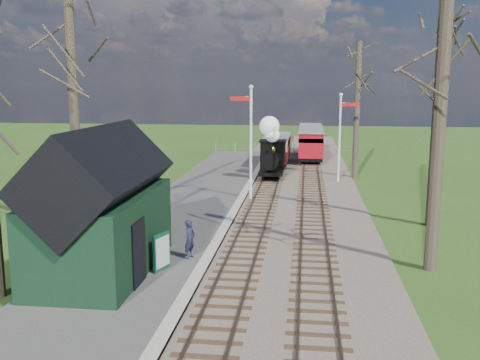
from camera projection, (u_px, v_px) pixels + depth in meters
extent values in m
plane|color=#2F4E18|center=(212.00, 341.00, 13.19)|extent=(140.00, 140.00, 0.00)
ellipsoid|color=#385B23|center=(115.00, 231.00, 77.43)|extent=(57.60, 36.00, 16.20)
ellipsoid|color=#385B23|center=(357.00, 251.00, 78.67)|extent=(70.40, 44.00, 19.80)
ellipsoid|color=#385B23|center=(240.00, 228.00, 85.44)|extent=(64.00, 40.00, 18.00)
cube|color=brown|center=(291.00, 181.00, 34.52)|extent=(8.00, 60.00, 0.10)
cube|color=brown|center=(263.00, 179.00, 34.72)|extent=(0.07, 60.00, 0.12)
cube|color=brown|center=(279.00, 180.00, 34.60)|extent=(0.07, 60.00, 0.12)
cube|color=#38281C|center=(271.00, 180.00, 34.67)|extent=(1.60, 60.00, 0.09)
cube|color=brown|center=(303.00, 180.00, 34.40)|extent=(0.07, 60.00, 0.12)
cube|color=brown|center=(319.00, 181.00, 34.28)|extent=(0.07, 60.00, 0.12)
cube|color=#38281C|center=(311.00, 181.00, 34.35)|extent=(1.60, 60.00, 0.09)
cube|color=#474442|center=(192.00, 206.00, 27.27)|extent=(5.00, 44.00, 0.20)
cube|color=#B2AD9E|center=(237.00, 207.00, 26.99)|extent=(0.40, 44.00, 0.21)
cube|color=black|center=(103.00, 233.00, 17.35)|extent=(3.00, 6.00, 2.60)
cube|color=black|center=(100.00, 177.00, 17.03)|extent=(3.25, 6.30, 3.25)
cube|color=black|center=(139.00, 253.00, 16.25)|extent=(0.06, 1.20, 2.00)
cylinder|color=silver|center=(251.00, 146.00, 28.37)|extent=(0.14, 0.14, 6.00)
sphere|color=silver|center=(251.00, 87.00, 27.83)|extent=(0.24, 0.24, 0.24)
cube|color=#B7140F|center=(241.00, 99.00, 28.00)|extent=(1.10, 0.08, 0.22)
cube|color=black|center=(251.00, 120.00, 28.13)|extent=(0.18, 0.06, 0.30)
cylinder|color=silver|center=(339.00, 140.00, 33.68)|extent=(0.14, 0.14, 5.50)
sphere|color=silver|center=(341.00, 95.00, 33.17)|extent=(0.24, 0.24, 0.24)
cube|color=#B7140F|center=(350.00, 104.00, 33.21)|extent=(1.10, 0.08, 0.22)
cube|color=black|center=(340.00, 122.00, 33.47)|extent=(0.18, 0.06, 0.30)
cylinder|color=#382D23|center=(74.00, 103.00, 21.89)|extent=(0.41, 0.41, 11.00)
cylinder|color=#382D23|center=(441.00, 92.00, 17.21)|extent=(0.42, 0.42, 12.00)
cylinder|color=#382D23|center=(437.00, 113.00, 23.09)|extent=(0.40, 0.40, 10.00)
cylinder|color=#382D23|center=(357.00, 111.00, 35.17)|extent=(0.39, 0.39, 9.00)
cube|color=slate|center=(285.00, 146.00, 48.19)|extent=(12.60, 0.02, 0.01)
cube|color=slate|center=(284.00, 149.00, 48.24)|extent=(12.60, 0.02, 0.02)
cylinder|color=slate|center=(284.00, 149.00, 48.23)|extent=(0.08, 0.08, 1.00)
cube|color=black|center=(272.00, 170.00, 35.40)|extent=(1.54, 3.63, 0.23)
cylinder|color=black|center=(271.00, 159.00, 34.72)|extent=(1.00, 2.36, 1.00)
cube|color=black|center=(273.00, 155.00, 36.30)|extent=(1.63, 1.45, 1.82)
cylinder|color=black|center=(271.00, 149.00, 33.69)|extent=(0.25, 0.25, 0.73)
sphere|color=#B28E34|center=(272.00, 149.00, 34.87)|extent=(0.47, 0.47, 0.47)
sphere|color=white|center=(272.00, 135.00, 33.52)|extent=(0.91, 0.91, 0.91)
sphere|color=white|center=(269.00, 126.00, 33.54)|extent=(1.27, 1.27, 1.27)
cylinder|color=black|center=(263.00, 175.00, 34.41)|extent=(0.09, 0.58, 0.58)
cylinder|color=black|center=(278.00, 175.00, 34.29)|extent=(0.09, 0.58, 0.58)
cube|color=black|center=(277.00, 159.00, 41.27)|extent=(1.72, 6.35, 0.27)
cube|color=#591514|center=(277.00, 152.00, 41.18)|extent=(1.82, 6.35, 0.82)
cube|color=#C6B296|center=(277.00, 142.00, 41.03)|extent=(1.82, 6.35, 0.82)
cube|color=slate|center=(277.00, 136.00, 40.95)|extent=(1.91, 6.53, 0.11)
cube|color=black|center=(311.00, 156.00, 43.05)|extent=(1.81, 4.75, 0.29)
cube|color=maroon|center=(311.00, 149.00, 42.95)|extent=(1.90, 4.75, 0.86)
cube|color=#C6B296|center=(311.00, 138.00, 42.80)|extent=(1.90, 4.75, 0.86)
cube|color=slate|center=(311.00, 132.00, 42.72)|extent=(2.00, 4.94, 0.11)
cube|color=black|center=(310.00, 148.00, 48.43)|extent=(1.81, 4.75, 0.29)
cube|color=maroon|center=(310.00, 142.00, 48.33)|extent=(1.90, 4.75, 0.86)
cube|color=#C6B296|center=(310.00, 132.00, 48.17)|extent=(1.90, 4.75, 0.86)
cube|color=slate|center=(311.00, 127.00, 48.09)|extent=(2.00, 4.94, 0.11)
cube|color=#0F4831|center=(161.00, 252.00, 17.57)|extent=(0.37, 0.83, 1.24)
cube|color=silver|center=(163.00, 252.00, 17.55)|extent=(0.27, 0.70, 1.02)
cube|color=#4A321A|center=(147.00, 260.00, 17.94)|extent=(0.57, 1.38, 0.06)
cube|color=#4A321A|center=(142.00, 252.00, 17.94)|extent=(0.24, 1.33, 0.57)
cube|color=#4A321A|center=(146.00, 270.00, 17.39)|extent=(0.06, 0.06, 0.19)
cube|color=#4A321A|center=(148.00, 258.00, 18.54)|extent=(0.06, 0.06, 0.19)
imported|color=#1B1E32|center=(190.00, 239.00, 18.75)|extent=(0.48, 0.58, 1.38)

